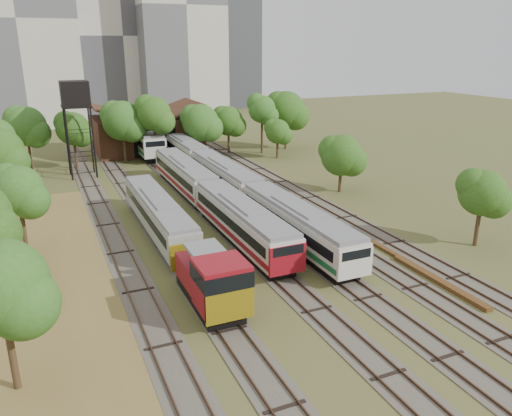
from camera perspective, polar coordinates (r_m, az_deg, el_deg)
name	(u,v)px	position (r m, az deg, el deg)	size (l,w,h in m)	color
ground	(372,328)	(31.73, 13.14, -13.23)	(240.00, 240.00, 0.00)	#475123
dry_grass_patch	(47,327)	(33.47, -22.82, -12.47)	(14.00, 60.00, 0.04)	brown
tracks	(220,210)	(51.67, -4.09, -0.18)	(24.60, 80.00, 0.19)	#4C473D
railcar_red_set	(209,195)	(50.24, -5.36, 1.45)	(2.88, 34.58, 3.56)	black
railcar_green_set	(225,177)	(57.27, -3.60, 3.55)	(2.82, 52.08, 3.49)	black
railcar_rear	(144,140)	(79.88, -12.69, 7.56)	(3.28, 16.08, 4.07)	black
shunter_locomotive	(213,282)	(32.10, -4.93, -8.39)	(3.06, 8.13, 4.01)	black
old_grey_coach	(158,214)	(45.55, -11.11, -0.69)	(2.69, 18.00, 3.32)	black
water_tower	(75,96)	(66.99, -19.97, 11.89)	(3.49, 3.49, 12.05)	black
rail_pile_near	(438,281)	(38.44, 20.13, -7.83)	(0.61, 9.11, 0.30)	brown
rail_pile_far	(380,246)	(43.35, 13.99, -4.27)	(0.47, 7.55, 0.25)	brown
maintenance_shed	(147,133)	(81.92, -12.33, 8.39)	(16.45, 11.55, 7.58)	#392414
tree_band_far	(179,119)	(75.04, -8.83, 10.06)	(43.91, 7.41, 9.42)	#382616
tree_band_right	(350,156)	(57.63, 10.73, 5.89)	(5.85, 41.47, 6.65)	#382616
tower_left	(16,19)	(116.33, -25.73, 18.84)	(22.00, 16.00, 42.00)	beige
tower_centre	(116,36)	(122.73, -15.70, 18.37)	(20.00, 18.00, 36.00)	beige
tower_right	(176,7)	(117.66, -9.12, 21.75)	(18.00, 16.00, 48.00)	beige
tower_far_right	(233,53)	(140.83, -2.68, 17.25)	(12.00, 12.00, 28.00)	#3B3E42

